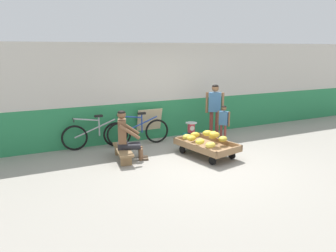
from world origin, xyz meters
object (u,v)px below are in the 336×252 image
low_bench (123,151)px  customer_adult (215,106)px  plastic_crate (191,139)px  bicycle_near_left (95,135)px  banana_cart (207,146)px  shopping_bag (205,143)px  customer_child (224,121)px  bicycle_far_left (138,132)px  vendor_seated (126,136)px  weighing_scale (191,128)px  sign_board (149,124)px

low_bench → customer_adult: customer_adult is taller
plastic_crate → bicycle_near_left: 2.46m
banana_cart → shopping_bag: banana_cart is taller
low_bench → customer_child: size_ratio=1.08×
bicycle_far_left → customer_adult: customer_adult is taller
bicycle_near_left → customer_adult: 3.24m
plastic_crate → bicycle_far_left: size_ratio=0.22×
low_bench → vendor_seated: bearing=-18.0°
plastic_crate → shopping_bag: size_ratio=1.50×
bicycle_near_left → shopping_bag: 2.77m
low_bench → bicycle_far_left: bicycle_far_left is taller
weighing_scale → bicycle_far_left: bicycle_far_left is taller
plastic_crate → weighing_scale: 0.30m
low_bench → vendor_seated: size_ratio=0.99×
sign_board → weighing_scale: bearing=-48.8°
vendor_seated → plastic_crate: vendor_seated is taller
bicycle_near_left → customer_adult: size_ratio=1.08×
low_bench → customer_adult: bearing=10.2°
low_bench → bicycle_near_left: (-0.35, 1.13, 0.15)m
low_bench → bicycle_far_left: size_ratio=0.68×
sign_board → bicycle_far_left: bearing=-143.0°
bicycle_far_left → shopping_bag: (1.42, -1.01, -0.23)m
low_bench → plastic_crate: (1.99, 0.39, -0.05)m
vendor_seated → plastic_crate: bearing=12.2°
sign_board → shopping_bag: 1.69m
vendor_seated → bicycle_near_left: vendor_seated is taller
vendor_seated → customer_child: (2.64, 0.03, 0.08)m
sign_board → shopping_bag: bearing=-54.2°
bicycle_near_left → bicycle_far_left: size_ratio=1.00×
bicycle_near_left → customer_child: 3.29m
vendor_seated → bicycle_far_left: 1.21m
vendor_seated → bicycle_far_left: bearing=57.0°
weighing_scale → bicycle_far_left: 1.39m
weighing_scale → customer_child: 0.85m
bicycle_near_left → bicycle_far_left: (1.09, -0.15, 0.00)m
banana_cart → low_bench: bearing=162.3°
banana_cart → bicycle_far_left: bearing=125.6°
bicycle_near_left → sign_board: (1.53, 0.18, 0.08)m
low_bench → plastic_crate: plastic_crate is taller
bicycle_far_left → sign_board: sign_board is taller
bicycle_near_left → shopping_bag: (2.50, -1.16, -0.23)m
banana_cart → customer_adult: bearing=50.0°
shopping_bag → low_bench: bearing=179.0°
bicycle_far_left → shopping_bag: bearing=-35.5°
low_bench → vendor_seated: vendor_seated is taller
plastic_crate → weighing_scale: bearing=-90.0°
customer_adult → shopping_bag: (-0.62, -0.54, -0.83)m
bicycle_far_left → customer_child: bearing=-26.0°
vendor_seated → weighing_scale: bearing=12.2°
bicycle_near_left → banana_cart: bearing=-37.9°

